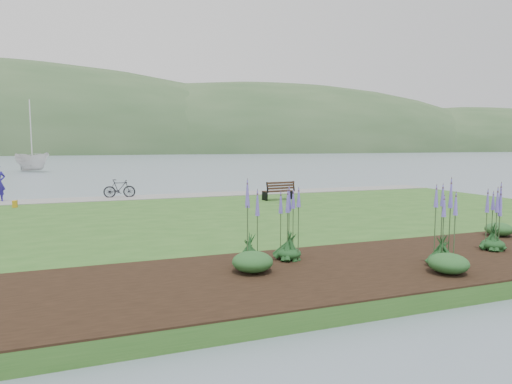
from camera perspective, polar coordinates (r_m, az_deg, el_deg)
ground at (r=19.88m, az=-6.37°, el=-3.75°), size 600.00×600.00×0.00m
lawn at (r=17.94m, az=-4.80°, el=-4.14°), size 34.00×20.00×0.40m
shoreline_path at (r=26.50m, az=-10.05°, el=-0.48°), size 34.00×2.20×0.03m
garden_bed at (r=12.40m, az=19.27°, el=-7.97°), size 24.00×4.40×0.04m
far_hillside at (r=190.65m, az=-13.15°, el=4.76°), size 580.00×80.00×38.00m
park_bench at (r=24.32m, az=2.90°, el=0.20°), size 1.71×0.83×1.02m
bicycle_b at (r=26.37m, az=-16.71°, el=0.42°), size 0.66×1.75×1.03m
sailboat at (r=63.40m, az=-26.11°, el=2.30°), size 15.05×15.10×28.26m
pannier at (r=24.24m, az=-27.91°, el=-1.33°), size 0.20×0.31×0.32m
echium_0 at (r=11.77m, az=22.35°, el=-3.82°), size 0.62×0.62×2.29m
echium_1 at (r=14.12m, az=27.64°, el=-3.09°), size 0.62×0.62×1.98m
echium_4 at (r=11.49m, az=4.17°, el=-3.80°), size 0.62×0.62×2.21m
echium_5 at (r=10.94m, az=-0.80°, el=-4.54°), size 0.62×0.62×2.34m
shrub_0 at (r=10.49m, az=-0.44°, el=-8.71°), size 0.94×0.94×0.47m
shrub_1 at (r=11.27m, az=22.92°, el=-8.22°), size 0.89×0.89×0.45m
shrub_2 at (r=16.47m, az=28.10°, el=-4.13°), size 0.85×0.85×0.42m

